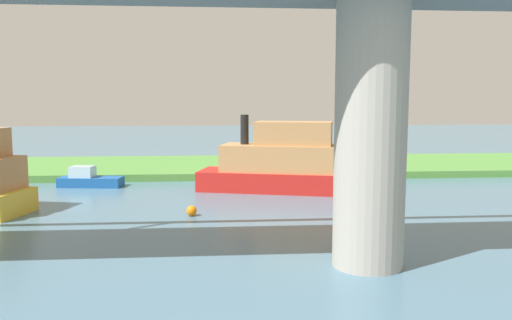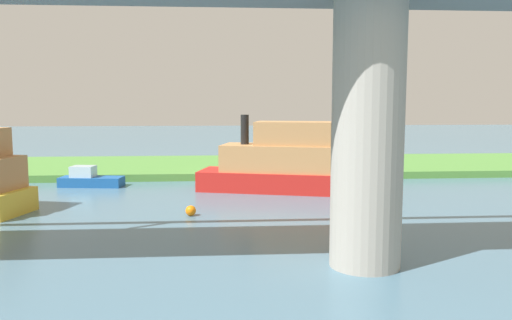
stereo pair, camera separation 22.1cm
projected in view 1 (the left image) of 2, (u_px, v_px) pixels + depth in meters
name	position (u px, v px, depth m)	size (l,w,h in m)	color
ground_plane	(240.00, 181.00, 35.35)	(160.00, 160.00, 0.00)	#476B7F
grassy_bank	(236.00, 166.00, 41.26)	(80.00, 12.00, 0.50)	#4C8438
bridge_pylon	(370.00, 136.00, 16.64)	(2.32, 2.32, 8.67)	#9E998E
person_on_bank	(296.00, 160.00, 37.01)	(0.46, 0.46, 1.39)	#2D334C
mooring_post	(318.00, 162.00, 37.25)	(0.20, 0.20, 1.09)	brown
houseboat_blue	(279.00, 163.00, 31.21)	(9.53, 5.30, 4.63)	red
motorboat_red	(89.00, 179.00, 32.87)	(4.11, 1.91, 1.32)	#195199
marker_buoy	(192.00, 211.00, 24.48)	(0.50, 0.50, 0.50)	orange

